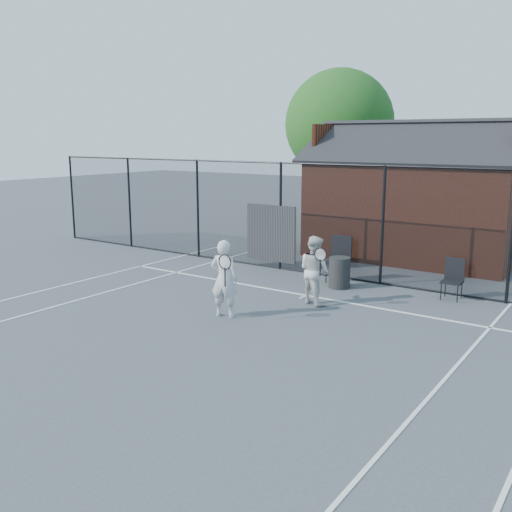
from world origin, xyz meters
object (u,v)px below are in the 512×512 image
Objects in this scene: clubhouse at (418,205)px; player_back at (314,270)px; chair_left at (338,260)px; chair_right at (452,280)px; waste_bin at (339,273)px; player_front at (224,279)px.

player_back is (-0.06, -6.46, -0.84)m from clubhouse.
chair_left reaches higher than chair_right.
chair_left reaches higher than waste_bin.
clubhouse is 5.14m from chair_right.
chair_right is at bearing -61.48° from clubhouse.
player_front is 3.61m from waste_bin.
clubhouse is 6.52m from player_back.
waste_bin is (-2.59, -0.50, -0.08)m from chair_right.
chair_left is at bearing 120.73° from waste_bin.
clubhouse is at bearing 82.45° from player_front.
chair_left is at bearing -96.46° from clubhouse.
player_back is at bearing -84.71° from waste_bin.
player_front is at bearing -106.29° from chair_left.
waste_bin is at bearing -92.35° from clubhouse.
player_front reaches higher than chair_right.
waste_bin is (-0.14, 1.56, -0.39)m from player_back.
chair_left is at bearing 81.24° from player_front.
chair_right is (2.45, 2.06, -0.31)m from player_back.
player_back reaches higher than chair_right.
chair_left is (-0.50, -4.40, -1.03)m from clubhouse.
player_back reaches higher than waste_bin.
clubhouse is at bearing 89.50° from player_back.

